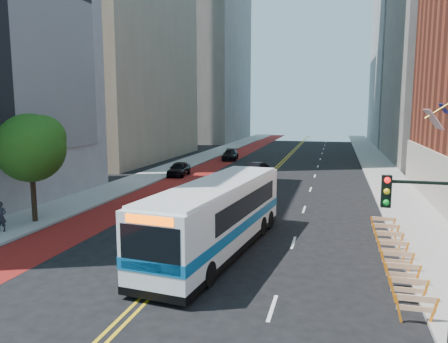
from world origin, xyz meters
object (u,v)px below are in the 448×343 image
Objects in this scene: car_b at (255,169)px; traffic_signal at (425,228)px; transit_bus at (218,215)px; pedestrian at (1,217)px; car_a at (179,169)px; car_c at (230,155)px; street_tree at (32,145)px.

traffic_signal is at bearing -53.67° from car_b.
pedestrian is at bearing -172.82° from transit_bus.
transit_bus is at bearing -13.13° from pedestrian.
car_a reaches higher than car_c.
car_b is (9.74, 23.05, -4.25)m from street_tree.
pedestrian is (-21.01, 7.02, -2.71)m from traffic_signal.
street_tree is 1.67× the size of car_b.
street_tree reaches higher than traffic_signal.
transit_bus reaches higher than car_a.
car_b is (-10.91, 32.61, -3.06)m from traffic_signal.
car_c is (1.96, 15.32, -0.03)m from car_a.
car_c is at bearing 132.32° from car_b.
car_a is at bearing 121.87° from traffic_signal.
traffic_signal is at bearing -62.56° from car_a.
traffic_signal is 1.02× the size of car_c.
traffic_signal is at bearing -24.82° from street_tree.
car_c is at bearing 70.04° from pedestrian.
pedestrian is (-0.36, -2.53, -3.90)m from street_tree.
car_c is (3.90, 35.87, -4.19)m from street_tree.
car_b is 2.31× the size of pedestrian.
car_c is (-16.75, 45.42, -3.00)m from traffic_signal.
transit_bus is 7.62× the size of pedestrian.
pedestrian reaches higher than car_b.
street_tree is 36.32m from car_c.
street_tree reaches higher than car_a.
pedestrian is (-2.30, -23.08, 0.27)m from car_a.
street_tree is 1.32× the size of traffic_signal.
car_b is (7.80, 2.51, -0.09)m from car_a.
pedestrian is (-4.26, -38.40, 0.29)m from car_c.
traffic_signal reaches higher than transit_bus.
pedestrian is at bearing -100.12° from car_a.
transit_bus is at bearing -69.77° from car_a.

